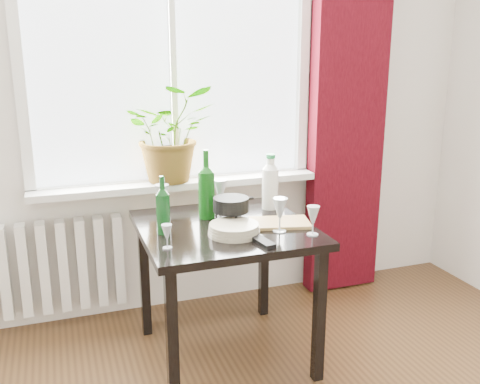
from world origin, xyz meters
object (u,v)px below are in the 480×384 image
object	(u,v)px
wineglass_far_right	(313,220)
wine_bottle_right	(206,184)
radiator	(54,267)
cleaning_bottle	(270,181)
fondue_pot	(231,211)
potted_plant	(171,133)
plate_stack	(234,229)
wineglass_back_center	(220,195)
wineglass_front_left	(167,237)
wine_bottle_left	(163,205)
wineglass_front_right	(280,215)
cutting_board	(279,223)
wineglass_back_left	(162,200)
table	(225,242)
tv_remote	(262,241)
bottle_amber	(207,186)

from	to	relation	value
wineglass_far_right	wine_bottle_right	bearing A→B (deg)	132.95
wine_bottle_right	radiator	bearing A→B (deg)	149.40
cleaning_bottle	fondue_pot	xyz separation A→B (m)	(-0.29, -0.19, -0.09)
potted_plant	plate_stack	xyz separation A→B (m)	(0.13, -0.75, -0.36)
radiator	plate_stack	xyz separation A→B (m)	(0.85, -0.78, 0.39)
wineglass_back_center	fondue_pot	distance (m)	0.23
radiator	plate_stack	size ratio (longest dim) A/B	3.17
wineglass_front_left	fondue_pot	bearing A→B (deg)	31.65
radiator	wine_bottle_right	size ratio (longest dim) A/B	2.14
wine_bottle_left	plate_stack	world-z (taller)	wine_bottle_left
wineglass_front_right	cutting_board	bearing A→B (deg)	67.12
cutting_board	cleaning_bottle	bearing A→B (deg)	77.36
potted_plant	wineglass_back_left	size ratio (longest dim) A/B	3.16
table	wine_bottle_left	xyz separation A→B (m)	(-0.32, -0.01, 0.24)
tv_remote	wine_bottle_left	bearing A→B (deg)	135.20
wineglass_back_left	wine_bottle_left	bearing A→B (deg)	-100.15
wineglass_front_right	wineglass_back_center	world-z (taller)	wineglass_back_center
wineglass_far_right	wineglass_back_left	xyz separation A→B (m)	(-0.63, 0.53, 0.02)
plate_stack	tv_remote	size ratio (longest dim) A/B	1.42
cleaning_bottle	plate_stack	world-z (taller)	cleaning_bottle
radiator	tv_remote	xyz separation A→B (m)	(0.93, -0.93, 0.37)
radiator	cleaning_bottle	world-z (taller)	cleaning_bottle
radiator	wineglass_back_center	distance (m)	1.08
radiator	wineglass_far_right	distance (m)	1.57
bottle_amber	wineglass_front_left	size ratio (longest dim) A/B	2.08
table	tv_remote	xyz separation A→B (m)	(0.08, -0.30, 0.10)
potted_plant	wineglass_front_left	bearing A→B (deg)	-104.30
wine_bottle_left	wineglass_front_left	size ratio (longest dim) A/B	2.50
potted_plant	wineglass_front_right	bearing A→B (deg)	-65.38
radiator	potted_plant	world-z (taller)	potted_plant
wineglass_far_right	tv_remote	size ratio (longest dim) A/B	0.84
wineglass_far_right	tv_remote	world-z (taller)	wineglass_far_right
table	tv_remote	distance (m)	0.33
radiator	table	size ratio (longest dim) A/B	0.94
wineglass_back_center	cutting_board	bearing A→B (deg)	-55.61
bottle_amber	plate_stack	xyz separation A→B (m)	(-0.01, -0.50, -0.09)
bottle_amber	wineglass_back_left	distance (m)	0.30
fondue_pot	cutting_board	world-z (taller)	fondue_pot
wineglass_front_right	wine_bottle_right	bearing A→B (deg)	129.37
wineglass_back_center	wine_bottle_left	bearing A→B (deg)	-145.35
wine_bottle_right	wineglass_far_right	bearing A→B (deg)	-47.05
wine_bottle_left	wine_bottle_right	bearing A→B (deg)	32.41
wine_bottle_right	cutting_board	bearing A→B (deg)	-36.08
cleaning_bottle	cutting_board	world-z (taller)	cleaning_bottle
radiator	wineglass_far_right	size ratio (longest dim) A/B	5.37
bottle_amber	wine_bottle_left	bearing A→B (deg)	-132.10
wine_bottle_left	wine_bottle_right	world-z (taller)	wine_bottle_right
fondue_pot	potted_plant	bearing A→B (deg)	129.24
tv_remote	cutting_board	xyz separation A→B (m)	(0.19, 0.22, -0.00)
potted_plant	wine_bottle_left	world-z (taller)	potted_plant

